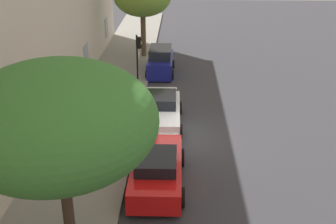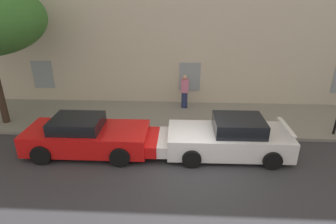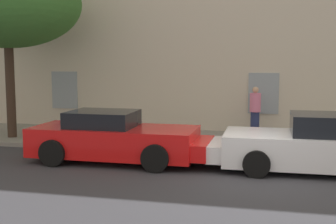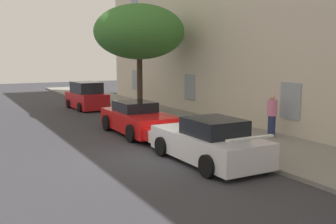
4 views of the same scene
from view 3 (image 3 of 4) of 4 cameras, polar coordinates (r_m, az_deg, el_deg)
ground_plane at (r=10.94m, az=11.34°, el=-8.46°), size 80.00×80.00×0.00m
sidewalk at (r=15.01m, az=11.85°, el=-4.04°), size 60.00×3.93×0.14m
sportscar_red_lead at (r=12.49m, az=-6.11°, el=-3.48°), size 4.99×2.12×1.41m
sportscar_yellow_flank at (r=11.95m, az=17.36°, el=-4.24°), size 4.92×2.17×1.48m
tree_far_end at (r=16.44m, az=-19.95°, el=12.93°), size 5.02×5.02×6.11m
pedestrian_admiring at (r=16.06m, az=11.10°, el=0.14°), size 0.54×0.54×1.75m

